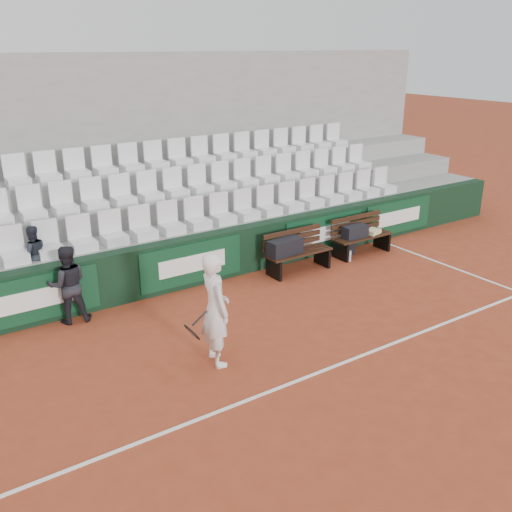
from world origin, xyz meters
The scene contains 21 objects.
ground centered at (0.00, 0.00, 0.00)m, with size 80.00×80.00×0.00m, color #9C3D23.
court_baseline centered at (0.00, 0.00, 0.00)m, with size 18.00×0.06×0.01m, color white.
back_barrier centered at (0.07, 3.99, 0.50)m, with size 18.00×0.34×1.00m.
grandstand_tier_front centered at (0.00, 4.62, 0.50)m, with size 18.00×0.95×1.00m, color gray.
grandstand_tier_mid centered at (0.00, 5.58, 0.72)m, with size 18.00×0.95×1.45m, color gray.
grandstand_tier_back centered at (0.00, 6.53, 0.95)m, with size 18.00×0.95×1.90m, color #989895.
grandstand_rear_wall centered at (0.00, 7.15, 2.20)m, with size 18.00×0.30×4.40m, color gray.
seat_row_front centered at (0.00, 4.45, 1.31)m, with size 11.90×0.44×0.63m, color silver.
seat_row_mid centered at (0.00, 5.40, 1.77)m, with size 11.90×0.44×0.63m, color white.
seat_row_back centered at (0.00, 6.35, 2.21)m, with size 11.90×0.44×0.63m, color silver.
bench_left centered at (2.09, 3.34, 0.23)m, with size 1.50×0.56×0.45m, color #331A0F.
bench_right centered at (3.96, 3.38, 0.23)m, with size 1.50×0.56×0.45m, color black.
sports_bag_left centered at (1.74, 3.38, 0.61)m, with size 0.76×0.33×0.33m, color black.
sports_bag_right centered at (3.72, 3.39, 0.59)m, with size 0.60×0.28×0.28m, color black.
towel centered at (4.25, 3.36, 0.50)m, with size 0.36×0.26×0.10m, color beige.
sports_bag_ground centered at (3.59, 3.59, 0.15)m, with size 0.48×0.29×0.29m, color black.
water_bottle_near centered at (1.60, 3.49, 0.13)m, with size 0.07×0.07×0.25m, color silver.
water_bottle_far centered at (3.41, 3.19, 0.12)m, with size 0.07×0.07×0.25m, color silver.
tennis_player centered at (-1.23, 1.12, 0.89)m, with size 0.75×0.70×1.78m.
ball_kid centered at (-2.65, 3.71, 0.70)m, with size 0.68×0.53×1.40m, color black.
spectator_c centered at (-2.98, 4.50, 1.52)m, with size 0.51×0.40×1.05m, color black.
Camera 1 is at (-4.97, -5.54, 4.56)m, focal length 40.00 mm.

